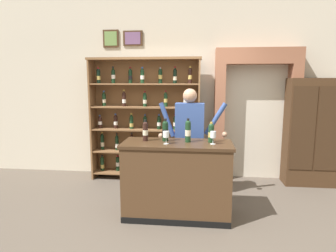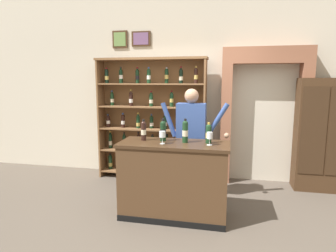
% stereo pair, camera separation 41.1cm
% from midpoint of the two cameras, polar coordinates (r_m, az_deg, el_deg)
% --- Properties ---
extents(ground_plane, '(14.00, 14.00, 0.02)m').
position_cam_midpoint_polar(ground_plane, '(4.10, 3.15, -17.33)').
color(ground_plane, brown).
extents(back_wall, '(12.00, 0.19, 3.53)m').
position_cam_midpoint_polar(back_wall, '(5.45, 6.23, 8.49)').
color(back_wall, beige).
rests_on(back_wall, ground).
extents(wine_shelf, '(2.00, 0.34, 2.20)m').
position_cam_midpoint_polar(wine_shelf, '(5.25, -1.00, 1.73)').
color(wine_shelf, brown).
rests_on(wine_shelf, ground).
extents(archway_doorway, '(1.46, 0.45, 2.36)m').
position_cam_midpoint_polar(archway_doorway, '(5.38, 20.48, 3.29)').
color(archway_doorway, '#935B42').
rests_on(archway_doorway, ground).
extents(side_cabinet, '(0.85, 0.40, 1.85)m').
position_cam_midpoint_polar(side_cabinet, '(5.44, 30.23, -1.57)').
color(side_cabinet, '#422B19').
rests_on(side_cabinet, ground).
extents(tasting_counter, '(1.43, 0.61, 1.01)m').
position_cam_midpoint_polar(tasting_counter, '(3.89, 4.25, -10.61)').
color(tasting_counter, '#4C331E').
rests_on(tasting_counter, ground).
extents(shopkeeper, '(1.04, 0.22, 1.69)m').
position_cam_midpoint_polar(shopkeeper, '(4.35, 7.31, -1.19)').
color(shopkeeper, '#2D3347').
rests_on(shopkeeper, ground).
extents(tasting_bottle_super_tuscan, '(0.07, 0.07, 0.29)m').
position_cam_midpoint_polar(tasting_bottle_super_tuscan, '(3.87, -1.83, -0.88)').
color(tasting_bottle_super_tuscan, black).
rests_on(tasting_bottle_super_tuscan, tasting_counter).
extents(tasting_bottle_grappa, '(0.08, 0.08, 0.30)m').
position_cam_midpoint_polar(tasting_bottle_grappa, '(3.82, 2.09, -0.86)').
color(tasting_bottle_grappa, black).
rests_on(tasting_bottle_grappa, tasting_counter).
extents(tasting_bottle_chianti, '(0.08, 0.08, 0.31)m').
position_cam_midpoint_polar(tasting_bottle_chianti, '(3.75, 6.55, -1.02)').
color(tasting_bottle_chianti, '#19381E').
rests_on(tasting_bottle_chianti, tasting_counter).
extents(tasting_bottle_prosecco, '(0.08, 0.08, 0.27)m').
position_cam_midpoint_polar(tasting_bottle_prosecco, '(3.76, 11.14, -1.44)').
color(tasting_bottle_prosecco, '#19381E').
rests_on(tasting_bottle_prosecco, tasting_counter).
extents(wine_glass_right, '(0.08, 0.08, 0.16)m').
position_cam_midpoint_polar(wine_glass_right, '(3.65, 2.10, -1.81)').
color(wine_glass_right, silver).
rests_on(wine_glass_right, tasting_counter).
extents(wine_glass_spare, '(0.07, 0.07, 0.17)m').
position_cam_midpoint_polar(wine_glass_spare, '(3.65, 11.42, -2.02)').
color(wine_glass_spare, silver).
rests_on(wine_glass_spare, tasting_counter).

